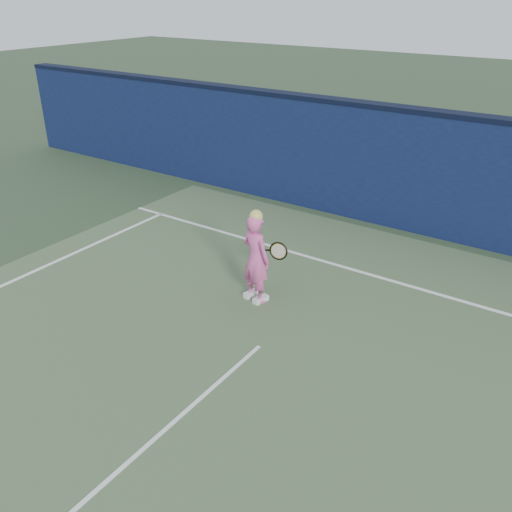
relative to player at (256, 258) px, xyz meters
The scene contains 7 objects.
ground 2.38m from the player, 69.01° to the right, with size 80.00×80.00×0.00m, color #2B3E26.
court_surface 4.25m from the player, 78.88° to the right, with size 11.00×16.00×0.01m, color #4A613D.
backstop_wall 4.50m from the player, 79.62° to the left, with size 24.00×0.40×2.50m, color #0C1139.
wall_cap 4.81m from the player, 79.62° to the left, with size 24.00×0.42×0.10m, color black.
player is the anchor object (origin of this frame).
racket 0.47m from the player, 74.47° to the left, with size 0.62×0.14×0.33m.
court_lines 2.67m from the player, 71.65° to the right, with size 11.00×12.04×0.01m.
Camera 1 is at (3.66, -4.46, 4.81)m, focal length 38.00 mm.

